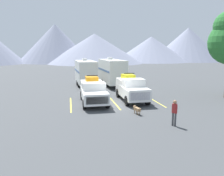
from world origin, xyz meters
TOP-DOWN VIEW (x-y plane):
  - ground_plane at (0.00, 0.00)m, footprint 240.00×240.00m
  - pickup_truck_a at (-1.91, 1.23)m, footprint 2.22×5.59m
  - pickup_truck_b at (1.81, 1.48)m, footprint 2.18×5.33m
  - lot_stripe_a at (-3.99, 0.96)m, footprint 0.12×5.50m
  - lot_stripe_b at (0.00, 0.96)m, footprint 0.12×5.50m
  - lot_stripe_c at (3.99, 0.96)m, footprint 0.12×5.50m
  - camper_trailer_a at (-1.89, 10.99)m, footprint 2.69×7.68m
  - camper_trailer_b at (1.66, 10.74)m, footprint 2.77×8.52m
  - person_a at (2.49, -6.14)m, footprint 0.31×0.32m
  - dog at (0.94, -3.09)m, footprint 0.41×0.97m
  - mountain_ridge at (1.79, 71.69)m, footprint 137.65×44.86m

SIDE VIEW (x-z plane):
  - ground_plane at x=0.00m, z-range 0.00..0.00m
  - lot_stripe_a at x=-3.99m, z-range 0.00..0.01m
  - lot_stripe_b at x=0.00m, z-range 0.00..0.01m
  - lot_stripe_c at x=3.99m, z-range 0.00..0.01m
  - dog at x=0.94m, z-range 0.10..0.72m
  - person_a at x=2.49m, z-range 0.13..1.83m
  - pickup_truck_a at x=-1.91m, z-range -0.12..2.37m
  - pickup_truck_b at x=1.81m, z-range -0.09..2.50m
  - camper_trailer_a at x=-1.89m, z-range 0.10..3.83m
  - camper_trailer_b at x=1.66m, z-range 0.10..3.96m
  - mountain_ridge at x=1.79m, z-range -1.11..14.46m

